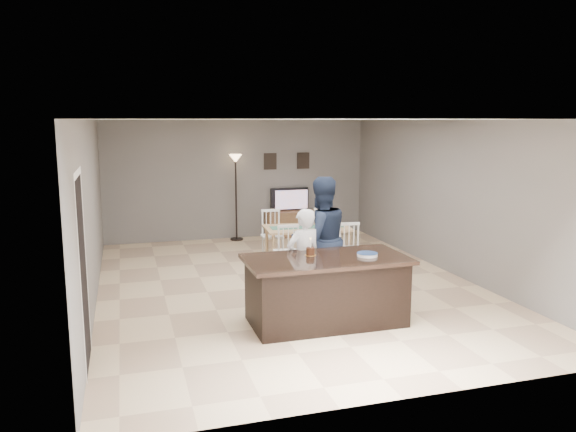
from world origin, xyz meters
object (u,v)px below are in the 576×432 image
object	(u,v)px
man	(321,239)
birthday_cake	(310,251)
woman	(304,260)
floor_lamp	(236,174)
kitchen_island	(326,290)
dining_table	(307,234)
plate_stack	(367,254)
television	(291,199)
tv_console	(291,224)

from	to	relation	value
man	birthday_cake	world-z (taller)	man
woman	floor_lamp	distance (m)	5.06
kitchen_island	floor_lamp	world-z (taller)	floor_lamp
man	kitchen_island	bearing A→B (deg)	67.85
birthday_cake	dining_table	world-z (taller)	birthday_cake
plate_stack	dining_table	bearing A→B (deg)	86.99
kitchen_island	man	distance (m)	1.10
woman	man	xyz separation A→B (m)	(0.39, 0.40, 0.20)
man	birthday_cake	bearing A→B (deg)	54.46
television	plate_stack	world-z (taller)	television
floor_lamp	man	bearing A→B (deg)	-85.46
tv_console	woman	size ratio (longest dim) A/B	0.81
television	dining_table	bearing A→B (deg)	79.71
kitchen_island	plate_stack	distance (m)	0.73
tv_console	floor_lamp	world-z (taller)	floor_lamp
woman	man	world-z (taller)	man
kitchen_island	plate_stack	world-z (taller)	plate_stack
plate_stack	television	bearing A→B (deg)	83.52
television	woman	world-z (taller)	woman
birthday_cake	plate_stack	xyz separation A→B (m)	(0.71, -0.26, -0.03)
tv_console	floor_lamp	distance (m)	1.78
dining_table	floor_lamp	size ratio (longest dim) A/B	0.96
man	birthday_cake	xyz separation A→B (m)	(-0.42, -0.77, 0.02)
kitchen_island	dining_table	xyz separation A→B (m)	(0.71, 2.93, 0.15)
floor_lamp	plate_stack	bearing A→B (deg)	-83.36
television	dining_table	xyz separation A→B (m)	(-0.49, -2.71, -0.26)
man	dining_table	distance (m)	2.06
tv_console	man	size ratio (longest dim) A/B	0.64
television	plate_stack	bearing A→B (deg)	83.52
kitchen_island	tv_console	bearing A→B (deg)	77.84
television	plate_stack	xyz separation A→B (m)	(-0.65, -5.72, 0.06)
television	man	xyz separation A→B (m)	(-0.94, -4.69, 0.07)
man	plate_stack	size ratio (longest dim) A/B	6.67
plate_stack	dining_table	size ratio (longest dim) A/B	0.15
television	birthday_cake	size ratio (longest dim) A/B	3.84
birthday_cake	plate_stack	world-z (taller)	birthday_cake
birthday_cake	plate_stack	distance (m)	0.76
dining_table	woman	bearing A→B (deg)	-104.80
kitchen_island	birthday_cake	world-z (taller)	birthday_cake
television	man	distance (m)	4.79
tv_console	television	world-z (taller)	television
woman	man	distance (m)	0.59
woman	floor_lamp	world-z (taller)	floor_lamp
dining_table	plate_stack	bearing A→B (deg)	-88.30
tv_console	dining_table	bearing A→B (deg)	-100.56
tv_console	man	distance (m)	4.76
tv_console	floor_lamp	xyz separation A→B (m)	(-1.31, -0.02, 1.21)
woman	man	bearing A→B (deg)	-148.77
kitchen_island	tv_console	world-z (taller)	kitchen_island
tv_console	kitchen_island	bearing A→B (deg)	-102.16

